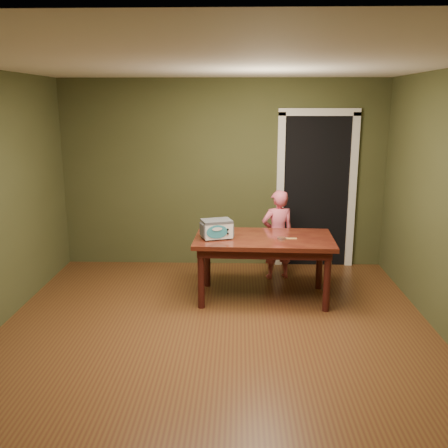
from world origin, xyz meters
name	(u,v)px	position (x,y,z in m)	size (l,w,h in m)	color
floor	(215,343)	(0.00, 0.00, 0.00)	(5.00, 5.00, 0.00)	brown
room_shell	(214,168)	(0.00, 0.00, 1.71)	(4.52, 5.02, 2.61)	#3F4424
doorway	(313,189)	(1.30, 2.78, 1.06)	(1.10, 0.66, 2.25)	black
dining_table	(264,245)	(0.52, 1.19, 0.65)	(1.63, 0.96, 0.75)	#38110C
toy_oven	(217,228)	(-0.03, 1.13, 0.87)	(0.40, 0.33, 0.22)	#4C4F54
baking_pan	(282,238)	(0.72, 1.11, 0.76)	(0.10, 0.10, 0.02)	silver
spatula	(289,238)	(0.80, 1.13, 0.75)	(0.18, 0.03, 0.01)	#EABF65
child	(278,235)	(0.74, 1.91, 0.59)	(0.43, 0.28, 1.18)	#E25D74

